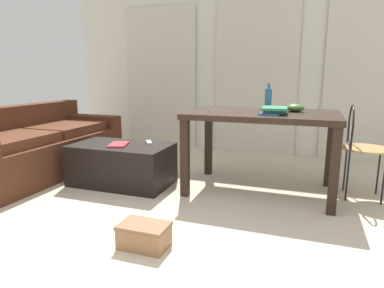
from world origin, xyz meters
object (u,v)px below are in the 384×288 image
(magazine, at_px, (119,144))
(coffee_table, at_px, (122,164))
(craft_table, at_px, (262,123))
(book_stack, at_px, (274,110))
(wire_chair, at_px, (359,140))
(bowl, at_px, (295,108))
(scissors, at_px, (207,112))
(tv_remote_primary, at_px, (149,142))
(bottle_near, at_px, (268,98))
(shoebox, at_px, (144,235))
(couch, at_px, (34,148))

(magazine, bearing_deg, coffee_table, 75.70)
(craft_table, height_order, book_stack, book_stack)
(wire_chair, bearing_deg, bowl, -179.71)
(book_stack, xyz_separation_m, scissors, (-0.58, -0.07, -0.03))
(magazine, bearing_deg, scissors, -9.25)
(coffee_table, distance_m, wire_chair, 2.22)
(scissors, bearing_deg, tv_remote_primary, 173.10)
(magazine, bearing_deg, wire_chair, -5.27)
(bottle_near, xyz_separation_m, magazine, (-1.34, -0.59, -0.44))
(wire_chair, height_order, magazine, wire_chair)
(magazine, xyz_separation_m, shoebox, (0.79, -1.01, -0.34))
(bottle_near, bearing_deg, craft_table, -92.23)
(magazine, bearing_deg, bowl, -1.64)
(coffee_table, relative_size, magazine, 3.89)
(book_stack, height_order, scissors, book_stack)
(bowl, bearing_deg, scissors, -156.87)
(tv_remote_primary, distance_m, magazine, 0.30)
(bottle_near, bearing_deg, scissors, -134.86)
(book_stack, distance_m, magazine, 1.50)
(coffee_table, bearing_deg, craft_table, 11.07)
(bowl, bearing_deg, couch, -171.58)
(wire_chair, xyz_separation_m, scissors, (-1.30, -0.32, 0.24))
(coffee_table, height_order, tv_remote_primary, tv_remote_primary)
(coffee_table, distance_m, tv_remote_primary, 0.35)
(coffee_table, height_order, wire_chair, wire_chair)
(bowl, height_order, book_stack, bowl)
(bottle_near, relative_size, tv_remote_primary, 1.50)
(couch, height_order, bottle_near, bottle_near)
(bowl, height_order, scissors, bowl)
(couch, height_order, craft_table, craft_table)
(bowl, bearing_deg, book_stack, -123.53)
(wire_chair, distance_m, scissors, 1.36)
(wire_chair, bearing_deg, craft_table, -171.13)
(bottle_near, bearing_deg, couch, -166.96)
(wire_chair, relative_size, shoebox, 2.65)
(couch, distance_m, coffee_table, 1.09)
(bowl, bearing_deg, tv_remote_primary, -169.97)
(wire_chair, xyz_separation_m, magazine, (-2.16, -0.43, -0.10))
(wire_chair, relative_size, tv_remote_primary, 4.95)
(couch, distance_m, book_stack, 2.59)
(craft_table, bearing_deg, scissors, -157.66)
(book_stack, bearing_deg, coffee_table, -174.54)
(bottle_near, relative_size, shoebox, 0.80)
(couch, height_order, coffee_table, couch)
(couch, relative_size, coffee_table, 2.07)
(shoebox, bearing_deg, couch, 151.11)
(wire_chair, height_order, scissors, wire_chair)
(bowl, bearing_deg, magazine, -165.01)
(couch, bearing_deg, shoebox, -28.89)
(coffee_table, xyz_separation_m, scissors, (0.86, 0.07, 0.55))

